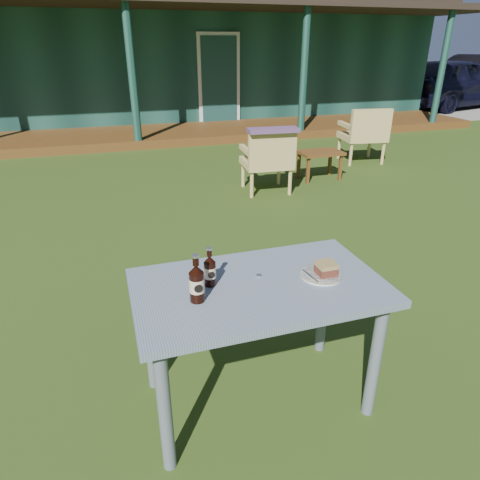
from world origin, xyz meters
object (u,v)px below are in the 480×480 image
object	(u,v)px
cola_bottle_near	(210,270)
car_near	(452,83)
side_table	(320,155)
cafe_table	(259,302)
plate	(321,275)
cola_bottle_far	(197,283)
armchair_right	(365,132)
armchair_left	(268,158)
cake_slice	(326,268)

from	to	relation	value
cola_bottle_near	car_near	bearing A→B (deg)	43.37
side_table	cafe_table	bearing A→B (deg)	-121.66
plate	cola_bottle_far	xyz separation A→B (m)	(-0.63, -0.03, 0.08)
cola_bottle_near	armchair_right	world-z (taller)	cola_bottle_near
cola_bottle_near	armchair_right	size ratio (longest dim) A/B	0.23
cafe_table	armchair_left	xyz separation A→B (m)	(1.34, 3.32, -0.17)
armchair_left	cake_slice	bearing A→B (deg)	-106.66
plate	cake_slice	size ratio (longest dim) A/B	2.22
plate	cafe_table	bearing A→B (deg)	176.00
side_table	armchair_left	bearing A→B (deg)	-159.32
plate	side_table	distance (m)	4.18
cola_bottle_near	cake_slice	bearing A→B (deg)	-9.60
cafe_table	side_table	world-z (taller)	cafe_table
plate	side_table	bearing A→B (deg)	62.22
cake_slice	cola_bottle_far	xyz separation A→B (m)	(-0.65, -0.02, 0.05)
armchair_left	plate	bearing A→B (deg)	-107.03
cola_bottle_far	armchair_right	world-z (taller)	cola_bottle_far
side_table	armchair_right	bearing A→B (deg)	29.71
cake_slice	cola_bottle_near	bearing A→B (deg)	170.40
cola_bottle_far	side_table	world-z (taller)	cola_bottle_far
cake_slice	side_table	distance (m)	4.18
cake_slice	plate	bearing A→B (deg)	154.76
plate	armchair_left	bearing A→B (deg)	72.97
armchair_right	armchair_left	bearing A→B (deg)	-154.22
car_near	cola_bottle_near	xyz separation A→B (m)	(-9.63, -9.09, 0.08)
armchair_left	side_table	world-z (taller)	armchair_left
plate	cola_bottle_near	xyz separation A→B (m)	(-0.54, 0.09, 0.07)
cola_bottle_near	side_table	distance (m)	4.40
cafe_table	cake_slice	size ratio (longest dim) A/B	13.04
cola_bottle_near	cafe_table	bearing A→B (deg)	-15.75
cafe_table	cola_bottle_far	xyz separation A→B (m)	(-0.31, -0.05, 0.19)
cake_slice	armchair_left	size ratio (longest dim) A/B	0.11
car_near	plate	bearing A→B (deg)	120.60
plate	cake_slice	bearing A→B (deg)	-25.24
cola_bottle_near	cola_bottle_far	world-z (taller)	cola_bottle_far
car_near	cola_bottle_far	xyz separation A→B (m)	(-9.71, -9.21, 0.09)
car_near	armchair_left	distance (m)	9.96
armchair_left	armchair_right	distance (m)	2.25
car_near	side_table	bearing A→B (deg)	112.87
armchair_right	cola_bottle_near	bearing A→B (deg)	-130.32
armchair_right	plate	bearing A→B (deg)	-125.23
cola_bottle_far	side_table	xyz separation A→B (m)	(2.57, 3.72, -0.47)
cola_bottle_near	armchair_right	bearing A→B (deg)	49.68
cafe_table	cake_slice	world-z (taller)	cake_slice
armchair_left	cafe_table	bearing A→B (deg)	-112.00
car_near	cafe_table	size ratio (longest dim) A/B	3.52
plate	cake_slice	xyz separation A→B (m)	(0.02, -0.01, 0.04)
cafe_table	side_table	distance (m)	4.31
car_near	armchair_left	xyz separation A→B (m)	(-8.06, -5.84, -0.27)
cola_bottle_far	armchair_left	size ratio (longest dim) A/B	0.28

